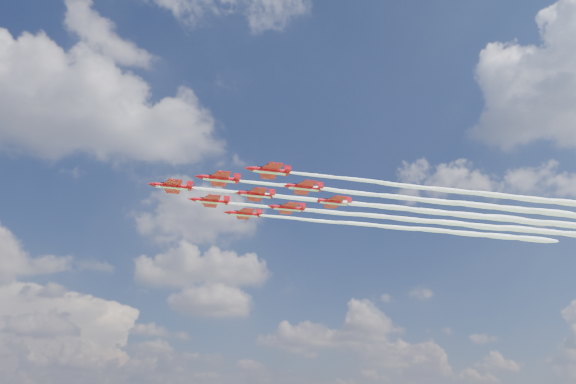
% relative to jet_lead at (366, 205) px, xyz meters
% --- Properties ---
extents(jet_lead, '(103.78, 9.19, 2.60)m').
position_rel_jet_lead_xyz_m(jet_lead, '(0.00, 0.00, 0.00)').
color(jet_lead, red).
extents(jet_row2_port, '(103.78, 9.19, 2.60)m').
position_rel_jet_lead_xyz_m(jet_row2_port, '(9.60, -7.64, 0.00)').
color(jet_row2_port, red).
extents(jet_row2_starb, '(103.78, 9.19, 2.60)m').
position_rel_jet_lead_xyz_m(jet_row2_starb, '(10.17, 6.87, 0.00)').
color(jet_row2_starb, red).
extents(jet_row3_port, '(103.78, 9.19, 2.60)m').
position_rel_jet_lead_xyz_m(jet_row3_port, '(19.20, -15.29, 0.00)').
color(jet_row3_port, red).
extents(jet_row3_centre, '(103.78, 9.19, 2.60)m').
position_rel_jet_lead_xyz_m(jet_row3_centre, '(19.77, -0.78, 0.00)').
color(jet_row3_centre, red).
extents(jet_row3_starb, '(103.78, 9.19, 2.60)m').
position_rel_jet_lead_xyz_m(jet_row3_starb, '(20.34, 13.73, 0.00)').
color(jet_row3_starb, red).
extents(jet_row4_port, '(103.78, 9.19, 2.60)m').
position_rel_jet_lead_xyz_m(jet_row4_port, '(29.38, -8.42, 0.00)').
color(jet_row4_port, red).
extents(jet_row4_starb, '(103.78, 9.19, 2.60)m').
position_rel_jet_lead_xyz_m(jet_row4_starb, '(29.95, 6.09, 0.00)').
color(jet_row4_starb, red).
extents(jet_tail, '(103.78, 9.19, 2.60)m').
position_rel_jet_lead_xyz_m(jet_tail, '(39.55, -1.56, 0.00)').
color(jet_tail, red).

